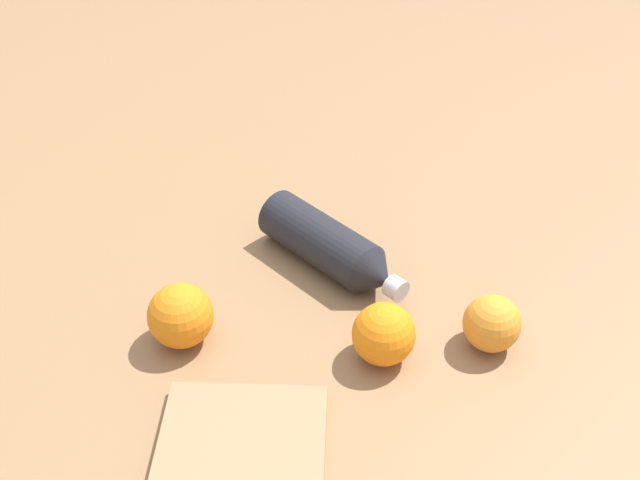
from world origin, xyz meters
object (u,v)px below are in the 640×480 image
object	(u,v)px
cutting_board	(240,460)
water_bottle	(331,247)
orange_2	(181,316)
orange_0	(384,334)
orange_1	(492,323)

from	to	relation	value
cutting_board	water_bottle	bearing A→B (deg)	-14.62
orange_2	orange_0	bearing A→B (deg)	-73.24
water_bottle	orange_1	size ratio (longest dim) A/B	3.39
water_bottle	orange_0	world-z (taller)	orange_0
water_bottle	orange_1	world-z (taller)	same
orange_1	cutting_board	size ratio (longest dim) A/B	0.36
orange_2	cutting_board	size ratio (longest dim) A/B	0.41
orange_0	orange_2	size ratio (longest dim) A/B	0.95
water_bottle	orange_0	xyz separation A→B (m)	(-0.13, -0.13, 0.00)
water_bottle	orange_2	distance (m)	0.24
water_bottle	orange_0	size ratio (longest dim) A/B	3.13
orange_0	orange_2	world-z (taller)	orange_2
orange_1	orange_2	world-z (taller)	orange_2
orange_2	cutting_board	xyz separation A→B (m)	(-0.14, -0.16, -0.03)
water_bottle	orange_0	bearing A→B (deg)	-24.45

